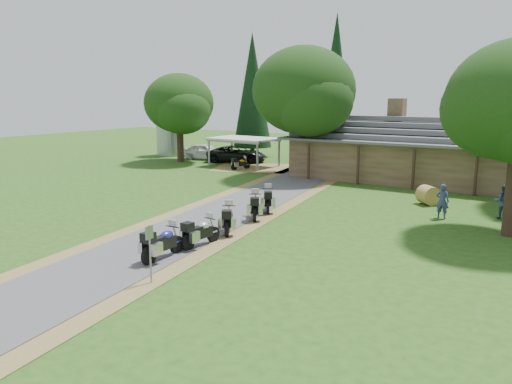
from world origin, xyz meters
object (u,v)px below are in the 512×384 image
Objects in this scene: motorcycle_row_b at (201,231)px; motorcycle_carport_a at (240,163)px; silo at (170,127)px; car_white_sedan at (205,149)px; motorcycle_row_e at (268,198)px; car_dark_suv at (237,150)px; hay_bale at (428,195)px; motorcycle_row_a at (163,241)px; motorcycle_row_c at (228,218)px; carport at (244,152)px; lodge at (430,149)px; motorcycle_row_d at (255,205)px.

motorcycle_row_b is 22.67m from motorcycle_carport_a.
car_white_sedan is at bearing -10.01° from silo.
car_white_sedan is at bearing 15.47° from motorcycle_row_e.
car_dark_suv is 5.05m from motorcycle_carport_a.
motorcycle_row_b is 1.78× the size of hay_bale.
motorcycle_row_a is (17.95, -25.74, -0.29)m from car_white_sedan.
car_dark_suv is 2.92× the size of motorcycle_row_a.
motorcycle_row_a reaches higher than hay_bale.
motorcycle_row_a is at bearing 150.01° from motorcycle_row_c.
carport is 6.38m from car_white_sedan.
motorcycle_carport_a is (6.93, -3.89, -0.45)m from car_white_sedan.
carport is 0.97× the size of car_dark_suv.
motorcycle_row_b is 2.49m from motorcycle_row_c.
car_white_sedan reaches higher than motorcycle_row_a.
hay_bale is at bearing -61.22° from motorcycle_row_c.
motorcycle_row_b is at bearing -114.27° from hay_bale.
motorcycle_carport_a is (-10.92, 17.23, -0.14)m from motorcycle_row_c.
car_white_sedan reaches higher than motorcycle_carport_a.
car_white_sedan is at bearing 83.03° from motorcycle_carport_a.
car_white_sedan is at bearing 177.51° from lodge.
motorcycle_row_b is 0.97× the size of motorcycle_row_e.
car_dark_suv reaches higher than hay_bale.
motorcycle_row_a is 1.02× the size of motorcycle_row_e.
car_dark_suv is at bearing 176.86° from lodge.
car_dark_suv reaches higher than motorcycle_row_c.
motorcycle_row_d is (23.02, -19.07, -2.27)m from silo.
motorcycle_row_c is at bearing -119.93° from hay_bale.
silo is 2.81× the size of motorcycle_row_a.
motorcycle_carport_a reaches higher than hay_bale.
car_white_sedan is 31.38m from motorcycle_row_a.
lodge is 10.01× the size of motorcycle_row_a.
carport is at bearing 34.21° from motorcycle_row_b.
carport is at bearing -120.49° from car_white_sedan.
lodge is 17.89m from motorcycle_row_d.
car_white_sedan is 29.77m from motorcycle_row_b.
lodge reaches higher than motorcycle_carport_a.
hay_bale is at bearing -78.99° from motorcycle_row_e.
hay_bale is (18.38, -7.67, -0.75)m from carport.
motorcycle_row_b is 7.40m from motorcycle_row_e.
motorcycle_row_e reaches higher than hay_bale.
motorcycle_row_d is at bearing -23.78° from motorcycle_row_c.
lodge is at bearing -104.43° from car_white_sedan.
motorcycle_row_a is 1.06× the size of motorcycle_row_b.
motorcycle_row_d is at bearing -105.98° from lodge.
lodge is at bearing -4.01° from silo.
motorcycle_row_a is at bearing 152.42° from motorcycle_row_d.
motorcycle_row_c is 13.18m from hay_bale.
car_white_sedan is 7.96m from motorcycle_carport_a.
motorcycle_row_e is (11.11, -14.23, -0.60)m from carport.
motorcycle_row_c is at bearing -167.73° from car_dark_suv.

